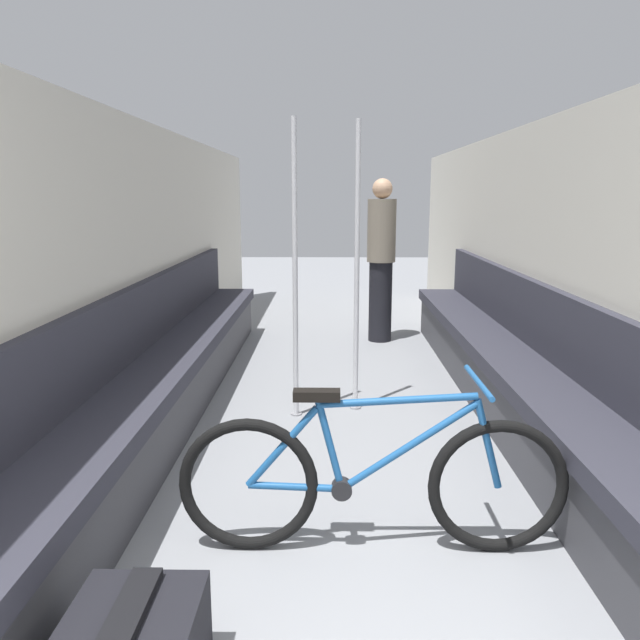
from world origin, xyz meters
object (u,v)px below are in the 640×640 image
Objects in this scene: bench_seat_row_left at (167,375)px; bicycle at (372,481)px; passenger_standing at (381,258)px; grab_pole_near at (357,274)px; grab_pole_far at (295,276)px; bench_seat_row_right at (515,377)px.

bench_seat_row_left is 2.10m from bicycle.
bench_seat_row_left is 3.01m from passenger_standing.
grab_pole_near is 1.20× the size of passenger_standing.
grab_pole_near is 2.23m from passenger_standing.
passenger_standing is at bearing 80.92° from grab_pole_near.
bicycle is 0.83× the size of grab_pole_far.
bench_seat_row_left is at bearing -173.88° from grab_pole_far.
bench_seat_row_left is at bearing -173.80° from passenger_standing.
grab_pole_near is at bearing 105.08° from bicycle.
passenger_standing is (0.35, 2.19, -0.11)m from grab_pole_near.
bench_seat_row_left is 1.13m from grab_pole_far.
passenger_standing reaches higher than bicycle.
bicycle is at bearing -123.83° from bench_seat_row_right.
bench_seat_row_left is 1.00× the size of bench_seat_row_right.
passenger_standing is (0.36, 4.07, 0.56)m from bicycle.
bench_seat_row_left is 3.40× the size of bicycle.
bench_seat_row_left is at bearing -169.66° from grab_pole_near.
bicycle is at bearing -144.25° from passenger_standing.
bench_seat_row_left is 1.51m from grab_pole_near.
bicycle is 1.99m from grab_pole_near.
grab_pole_far reaches higher than bench_seat_row_right.
bench_seat_row_right is 2.81× the size of grab_pole_far.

